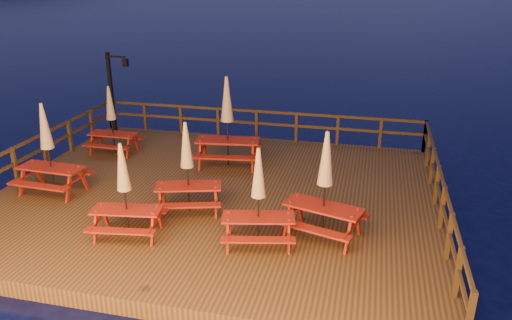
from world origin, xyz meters
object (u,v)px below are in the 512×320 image
object	(u,v)px
picnic_table_0	(48,147)
picnic_table_1	(258,196)
lamp_post	(114,85)
picnic_table_2	(187,166)

from	to	relation	value
picnic_table_0	picnic_table_1	world-z (taller)	picnic_table_0
picnic_table_0	picnic_table_1	bearing A→B (deg)	-9.88
lamp_post	picnic_table_1	bearing A→B (deg)	-44.17
lamp_post	picnic_table_2	size ratio (longest dim) A/B	1.26
picnic_table_0	picnic_table_2	bearing A→B (deg)	0.11
lamp_post	picnic_table_0	size ratio (longest dim) A/B	1.17
picnic_table_0	picnic_table_2	size ratio (longest dim) A/B	1.07
picnic_table_2	picnic_table_1	bearing A→B (deg)	-45.81
lamp_post	picnic_table_2	xyz separation A→B (m)	(5.05, -5.76, -0.56)
picnic_table_1	picnic_table_2	world-z (taller)	picnic_table_2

